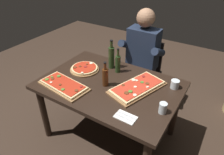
# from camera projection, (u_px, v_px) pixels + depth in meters

# --- Properties ---
(ground_plane) EXTENTS (6.40, 6.40, 0.00)m
(ground_plane) POSITION_uv_depth(u_px,v_px,m) (110.00, 134.00, 2.52)
(ground_plane) COLOR #38281E
(dining_table) EXTENTS (1.40, 0.96, 0.74)m
(dining_table) POSITION_uv_depth(u_px,v_px,m) (109.00, 91.00, 2.17)
(dining_table) COLOR black
(dining_table) RESTS_ON ground_plane
(pizza_rectangular_front) EXTENTS (0.55, 0.31, 0.05)m
(pizza_rectangular_front) POSITION_uv_depth(u_px,v_px,m) (64.00, 85.00, 2.06)
(pizza_rectangular_front) COLOR olive
(pizza_rectangular_front) RESTS_ON dining_table
(pizza_rectangular_left) EXTENTS (0.46, 0.64, 0.05)m
(pizza_rectangular_left) POSITION_uv_depth(u_px,v_px,m) (137.00, 87.00, 2.03)
(pizza_rectangular_left) COLOR brown
(pizza_rectangular_left) RESTS_ON dining_table
(pizza_round_far) EXTENTS (0.32, 0.32, 0.05)m
(pizza_round_far) POSITION_uv_depth(u_px,v_px,m) (84.00, 69.00, 2.33)
(pizza_round_far) COLOR olive
(pizza_round_far) RESTS_ON dining_table
(wine_bottle_dark) EXTENTS (0.07, 0.07, 0.34)m
(wine_bottle_dark) POSITION_uv_depth(u_px,v_px,m) (111.00, 57.00, 2.32)
(wine_bottle_dark) COLOR #233819
(wine_bottle_dark) RESTS_ON dining_table
(oil_bottle_amber) EXTENTS (0.06, 0.06, 0.27)m
(oil_bottle_amber) POSITION_uv_depth(u_px,v_px,m) (105.00, 77.00, 2.04)
(oil_bottle_amber) COLOR #47230F
(oil_bottle_amber) RESTS_ON dining_table
(vinegar_bottle_green) EXTENTS (0.06, 0.06, 0.28)m
(vinegar_bottle_green) POSITION_uv_depth(u_px,v_px,m) (118.00, 63.00, 2.26)
(vinegar_bottle_green) COLOR #233819
(vinegar_bottle_green) RESTS_ON dining_table
(tumbler_near_camera) EXTENTS (0.08, 0.08, 0.09)m
(tumbler_near_camera) POSITION_uv_depth(u_px,v_px,m) (175.00, 85.00, 2.04)
(tumbler_near_camera) COLOR silver
(tumbler_near_camera) RESTS_ON dining_table
(tumbler_far_side) EXTENTS (0.07, 0.07, 0.10)m
(tumbler_far_side) POSITION_uv_depth(u_px,v_px,m) (163.00, 109.00, 1.73)
(tumbler_far_side) COLOR silver
(tumbler_far_side) RESTS_ON dining_table
(napkin_cutlery_set) EXTENTS (0.18, 0.11, 0.01)m
(napkin_cutlery_set) POSITION_uv_depth(u_px,v_px,m) (126.00, 117.00, 1.70)
(napkin_cutlery_set) COLOR white
(napkin_cutlery_set) RESTS_ON dining_table
(diner_chair) EXTENTS (0.44, 0.44, 0.87)m
(diner_chair) POSITION_uv_depth(u_px,v_px,m) (143.00, 69.00, 2.86)
(diner_chair) COLOR black
(diner_chair) RESTS_ON ground_plane
(seated_diner) EXTENTS (0.53, 0.41, 1.33)m
(seated_diner) POSITION_uv_depth(u_px,v_px,m) (141.00, 56.00, 2.63)
(seated_diner) COLOR #23232D
(seated_diner) RESTS_ON ground_plane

